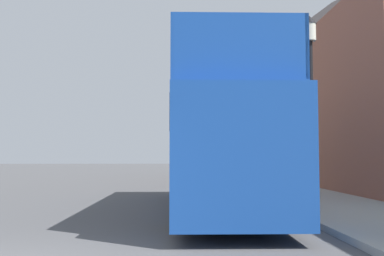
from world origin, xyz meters
The scene contains 8 objects.
ground_plane centered at (0.00, 21.00, 0.00)m, with size 144.00×144.00×0.00m, color #4C4C4F.
sidewalk centered at (7.30, 18.00, 0.07)m, with size 3.50×108.00×0.14m.
brick_terrace_rear centered at (12.05, 20.27, 5.46)m, with size 6.00×25.44×10.92m.
tour_bus centered at (3.71, 7.15, 1.85)m, with size 2.73×11.19×4.17m.
parked_car_ahead_of_bus centered at (4.40, 14.56, 0.65)m, with size 1.91×4.29×1.39m.
lamp_post_nearest centered at (6.01, 5.43, 3.64)m, with size 0.35×0.35×5.13m.
lamp_post_second centered at (5.93, 13.12, 3.24)m, with size 0.35×0.35×4.47m.
lamp_post_third centered at (5.96, 20.80, 3.49)m, with size 0.35×0.35×4.88m.
Camera 1 is at (2.41, -6.06, 1.55)m, focal length 42.00 mm.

